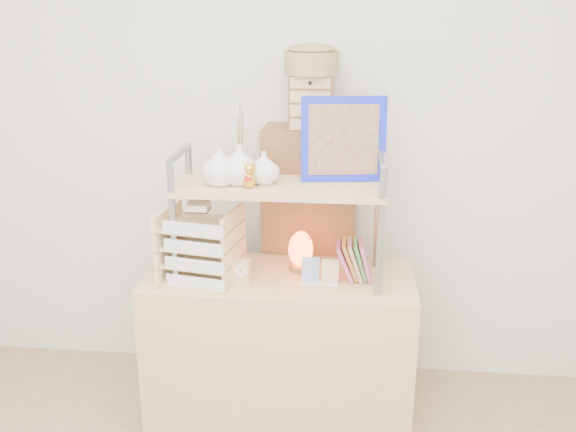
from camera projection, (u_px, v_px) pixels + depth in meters
The scene contains 10 objects.
room_shell at pixel (246, 86), 1.80m from camera, with size 3.42×3.41×2.61m.
desk at pixel (280, 349), 2.99m from camera, with size 1.20×0.50×0.75m, color tan.
cabinet at pixel (310, 260), 3.23m from camera, with size 0.45×0.24×1.35m, color brown.
hutch at pixel (272, 179), 2.74m from camera, with size 0.90×0.34×0.79m.
letter_tray at pixel (201, 249), 2.79m from camera, with size 0.33×0.32×0.35m.
salt_lamp at pixel (301, 250), 2.90m from camera, with size 0.12×0.11×0.19m.
desk_clock at pixel (241, 271), 2.78m from camera, with size 0.08×0.05×0.11m.
postcard_stand at pixel (320, 276), 2.78m from camera, with size 0.16×0.05×0.12m.
drawer_chest at pixel (311, 101), 2.95m from camera, with size 0.20×0.16×0.25m.
woven_basket at pixel (312, 63), 2.89m from camera, with size 0.25×0.25×0.10m, color olive.
Camera 1 is at (0.30, -1.41, 1.93)m, focal length 40.00 mm.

